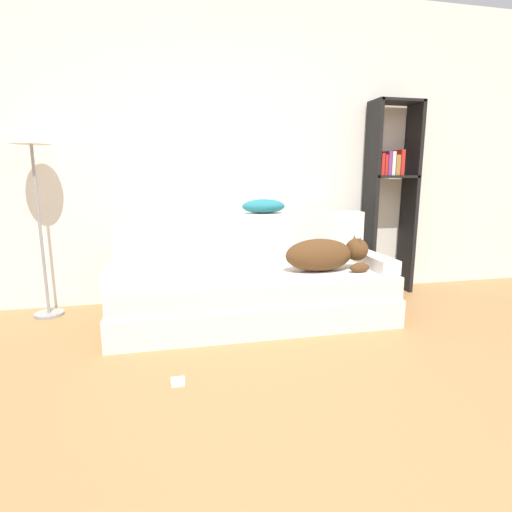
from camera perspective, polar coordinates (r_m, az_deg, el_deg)
name	(u,v)px	position (r m, az deg, el deg)	size (l,w,h in m)	color
ground_plane	(382,493)	(1.72, 17.57, -29.59)	(20.00, 20.00, 0.00)	#9E7042
wall_back	(245,150)	(3.72, -1.56, 14.94)	(6.85, 0.06, 2.70)	silver
couch	(253,297)	(3.12, -0.38, -5.94)	(2.13, 0.81, 0.39)	silver
couch_backrest	(245,239)	(3.34, -1.61, 2.45)	(2.09, 0.15, 0.42)	silver
couch_arm_left	(118,273)	(3.00, -19.17, -2.30)	(0.15, 0.62, 0.11)	silver
couch_arm_right	(372,260)	(3.39, 16.21, -0.61)	(0.15, 0.62, 0.11)	silver
dog	(325,254)	(3.15, 9.89, 0.24)	(0.67, 0.28, 0.27)	#513319
laptop	(251,273)	(3.02, -0.72, -2.45)	(0.32, 0.26, 0.02)	silver
throw_pillow	(264,206)	(3.35, 1.10, 7.11)	(0.36, 0.20, 0.12)	teal
bookshelf	(390,187)	(4.03, 18.64, 9.34)	(0.45, 0.26, 1.79)	black
floor_lamp	(32,153)	(3.53, -29.35, 12.67)	(0.29, 0.29, 1.51)	gray
power_adapter	(178,382)	(2.33, -11.10, -17.21)	(0.08, 0.08, 0.03)	silver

